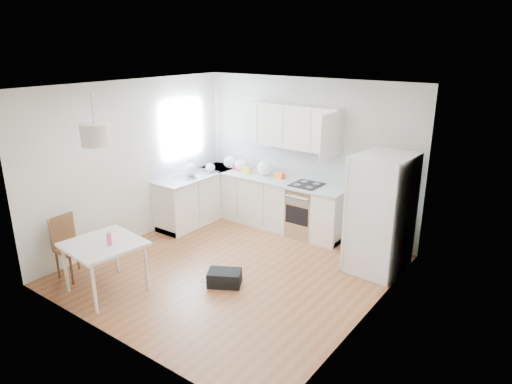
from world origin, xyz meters
TOP-DOWN VIEW (x-y plane):
  - floor at (0.00, 0.00)m, footprint 4.20×4.20m
  - ceiling at (0.00, 0.00)m, footprint 4.20×4.20m
  - wall_back at (0.00, 2.10)m, footprint 4.20×0.00m
  - wall_left at (-2.10, 0.00)m, footprint 0.00×4.20m
  - wall_right at (2.10, 0.00)m, footprint 0.00×4.20m
  - window_glassblock at (-2.09, 1.15)m, footprint 0.02×1.00m
  - cabinets_back at (-0.60, 1.80)m, footprint 3.00×0.60m
  - cabinets_left at (-1.80, 1.20)m, footprint 0.60×1.80m
  - counter_back at (-0.60, 1.80)m, footprint 3.02×0.64m
  - counter_left at (-1.80, 1.20)m, footprint 0.64×1.82m
  - backsplash_back at (-0.60, 2.09)m, footprint 3.00×0.01m
  - backsplash_left at (-2.09, 1.20)m, footprint 0.01×1.80m
  - upper_cabinets at (-0.15, 1.94)m, footprint 1.70×0.32m
  - range_oven at (0.20, 1.80)m, footprint 0.50×0.61m
  - sink at (-1.80, 1.15)m, footprint 0.50×0.80m
  - refrigerator at (1.74, 1.33)m, footprint 0.90×0.93m
  - dining_table at (-1.01, -1.48)m, footprint 1.01×1.01m
  - dining_chair at (-1.72, -1.51)m, footprint 0.40×0.40m
  - drink_bottle at (-0.88, -1.47)m, footprint 0.07×0.07m
  - gym_bag at (0.19, -0.41)m, footprint 0.55×0.49m
  - pendant_lamp at (-0.95, -1.46)m, footprint 0.40×0.40m
  - grocery_bag_a at (-1.55, 1.87)m, footprint 0.27×0.23m
  - grocery_bag_b at (-1.27, 1.86)m, footprint 0.25×0.22m
  - grocery_bag_c at (-0.73, 1.86)m, footprint 0.31×0.26m
  - grocery_bag_d at (-1.70, 1.45)m, footprint 0.19×0.16m
  - grocery_bag_e at (-1.82, 1.04)m, footprint 0.25×0.22m
  - snack_orange at (-0.38, 1.84)m, footprint 0.17×0.12m
  - snack_yellow at (-1.08, 1.77)m, footprint 0.17×0.12m
  - snack_red at (-1.35, 1.85)m, footprint 0.16×0.11m

SIDE VIEW (x-z plane):
  - floor at x=0.00m, z-range 0.00..0.00m
  - gym_bag at x=0.19m, z-range 0.00..0.21m
  - cabinets_back at x=-0.60m, z-range 0.00..0.88m
  - cabinets_left at x=-1.80m, z-range 0.00..0.88m
  - range_oven at x=0.20m, z-range 0.00..0.88m
  - dining_chair at x=-1.72m, z-range 0.00..0.91m
  - dining_table at x=-1.01m, z-range 0.28..1.00m
  - drink_bottle at x=-0.88m, z-range 0.72..0.93m
  - refrigerator at x=1.74m, z-range 0.00..1.77m
  - counter_back at x=-0.60m, z-range 0.88..0.92m
  - counter_left at x=-1.80m, z-range 0.88..0.92m
  - sink at x=-1.80m, z-range 0.84..0.99m
  - snack_red at x=-1.35m, z-range 0.92..1.03m
  - snack_orange at x=-0.38m, z-range 0.92..1.03m
  - snack_yellow at x=-1.08m, z-range 0.92..1.03m
  - grocery_bag_d at x=-1.70m, z-range 0.92..1.09m
  - grocery_bag_b at x=-1.27m, z-range 0.92..1.15m
  - grocery_bag_e at x=-1.82m, z-range 0.92..1.15m
  - grocery_bag_a at x=-1.55m, z-range 0.92..1.16m
  - grocery_bag_c at x=-0.73m, z-range 0.92..1.20m
  - backsplash_back at x=-0.60m, z-range 0.92..1.50m
  - backsplash_left at x=-2.09m, z-range 0.92..1.50m
  - wall_back at x=0.00m, z-range -0.75..3.45m
  - wall_left at x=-2.10m, z-range -0.75..3.45m
  - wall_right at x=2.10m, z-range -0.75..3.45m
  - window_glassblock at x=-2.09m, z-range 1.25..2.25m
  - upper_cabinets at x=-0.15m, z-range 1.50..2.25m
  - pendant_lamp at x=-0.95m, z-range 2.04..2.32m
  - ceiling at x=0.00m, z-range 2.70..2.70m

